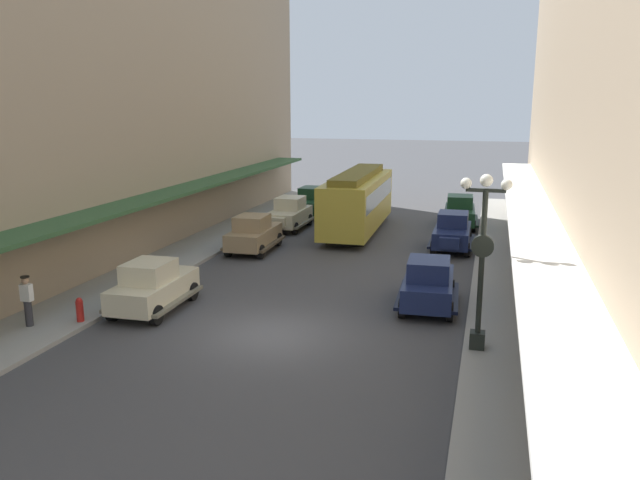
{
  "coord_description": "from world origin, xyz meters",
  "views": [
    {
      "loc": [
        6.53,
        -17.76,
        7.33
      ],
      "look_at": [
        0.0,
        6.0,
        1.8
      ],
      "focal_mm": 35.19,
      "sensor_mm": 36.0,
      "label": 1
    }
  ],
  "objects_px": {
    "parked_car_1": "(452,231)",
    "fire_hydrant": "(80,309)",
    "lamp_post_with_clock": "(482,255)",
    "parked_car_3": "(460,211)",
    "pedestrian_0": "(534,345)",
    "parked_car_0": "(428,282)",
    "parked_car_5": "(153,285)",
    "parked_car_4": "(289,213)",
    "parked_car_6": "(254,233)",
    "pedestrian_1": "(27,300)",
    "parked_car_2": "(311,201)",
    "streetcar": "(358,199)"
  },
  "relations": [
    {
      "from": "parked_car_1",
      "to": "fire_hydrant",
      "type": "bearing_deg",
      "value": -127.89
    },
    {
      "from": "lamp_post_with_clock",
      "to": "fire_hydrant",
      "type": "xyz_separation_m",
      "value": [
        -12.75,
        -1.14,
        -2.42
      ]
    },
    {
      "from": "parked_car_3",
      "to": "pedestrian_0",
      "type": "xyz_separation_m",
      "value": [
        3.04,
        -20.56,
        0.05
      ]
    },
    {
      "from": "parked_car_0",
      "to": "parked_car_5",
      "type": "height_order",
      "value": "same"
    },
    {
      "from": "parked_car_3",
      "to": "parked_car_4",
      "type": "relative_size",
      "value": 1.01
    },
    {
      "from": "parked_car_0",
      "to": "parked_car_4",
      "type": "xyz_separation_m",
      "value": [
        -9.2,
        12.07,
        0.0
      ]
    },
    {
      "from": "parked_car_6",
      "to": "parked_car_0",
      "type": "bearing_deg",
      "value": -34.71
    },
    {
      "from": "pedestrian_0",
      "to": "parked_car_0",
      "type": "bearing_deg",
      "value": 121.89
    },
    {
      "from": "parked_car_1",
      "to": "parked_car_3",
      "type": "relative_size",
      "value": 0.99
    },
    {
      "from": "parked_car_0",
      "to": "parked_car_1",
      "type": "relative_size",
      "value": 1.01
    },
    {
      "from": "parked_car_3",
      "to": "pedestrian_1",
      "type": "height_order",
      "value": "parked_car_3"
    },
    {
      "from": "lamp_post_with_clock",
      "to": "fire_hydrant",
      "type": "distance_m",
      "value": 13.03
    },
    {
      "from": "parked_car_4",
      "to": "fire_hydrant",
      "type": "height_order",
      "value": "parked_car_4"
    },
    {
      "from": "parked_car_2",
      "to": "pedestrian_0",
      "type": "relative_size",
      "value": 2.61
    },
    {
      "from": "parked_car_0",
      "to": "parked_car_5",
      "type": "xyz_separation_m",
      "value": [
        -9.35,
        -2.91,
        0.0
      ]
    },
    {
      "from": "lamp_post_with_clock",
      "to": "pedestrian_0",
      "type": "bearing_deg",
      "value": -45.89
    },
    {
      "from": "parked_car_3",
      "to": "pedestrian_0",
      "type": "relative_size",
      "value": 2.63
    },
    {
      "from": "parked_car_0",
      "to": "streetcar",
      "type": "height_order",
      "value": "streetcar"
    },
    {
      "from": "pedestrian_0",
      "to": "parked_car_3",
      "type": "bearing_deg",
      "value": 98.42
    },
    {
      "from": "parked_car_0",
      "to": "parked_car_4",
      "type": "bearing_deg",
      "value": 127.33
    },
    {
      "from": "parked_car_2",
      "to": "lamp_post_with_clock",
      "type": "height_order",
      "value": "lamp_post_with_clock"
    },
    {
      "from": "parked_car_0",
      "to": "pedestrian_0",
      "type": "bearing_deg",
      "value": -58.11
    },
    {
      "from": "parked_car_3",
      "to": "fire_hydrant",
      "type": "bearing_deg",
      "value": -119.02
    },
    {
      "from": "parked_car_0",
      "to": "parked_car_3",
      "type": "distance_m",
      "value": 15.24
    },
    {
      "from": "parked_car_2",
      "to": "parked_car_3",
      "type": "distance_m",
      "value": 9.46
    },
    {
      "from": "parked_car_4",
      "to": "pedestrian_0",
      "type": "xyz_separation_m",
      "value": [
        12.51,
        -17.39,
        0.05
      ]
    },
    {
      "from": "pedestrian_1",
      "to": "parked_car_4",
      "type": "bearing_deg",
      "value": 80.33
    },
    {
      "from": "fire_hydrant",
      "to": "pedestrian_1",
      "type": "bearing_deg",
      "value": -148.25
    },
    {
      "from": "parked_car_2",
      "to": "pedestrian_0",
      "type": "bearing_deg",
      "value": -60.21
    },
    {
      "from": "parked_car_2",
      "to": "parked_car_3",
      "type": "xyz_separation_m",
      "value": [
        9.39,
        -1.15,
        0.0
      ]
    },
    {
      "from": "parked_car_1",
      "to": "parked_car_5",
      "type": "distance_m",
      "value": 15.59
    },
    {
      "from": "parked_car_6",
      "to": "fire_hydrant",
      "type": "xyz_separation_m",
      "value": [
        -1.76,
        -11.28,
        -0.38
      ]
    },
    {
      "from": "parked_car_0",
      "to": "pedestrian_0",
      "type": "height_order",
      "value": "parked_car_0"
    },
    {
      "from": "parked_car_4",
      "to": "pedestrian_1",
      "type": "distance_m",
      "value": 18.07
    },
    {
      "from": "parked_car_6",
      "to": "pedestrian_1",
      "type": "distance_m",
      "value": 12.48
    },
    {
      "from": "fire_hydrant",
      "to": "parked_car_2",
      "type": "bearing_deg",
      "value": 85.17
    },
    {
      "from": "parked_car_1",
      "to": "parked_car_2",
      "type": "xyz_separation_m",
      "value": [
        -9.34,
        7.0,
        0.0
      ]
    },
    {
      "from": "parked_car_2",
      "to": "parked_car_3",
      "type": "relative_size",
      "value": 0.99
    },
    {
      "from": "parked_car_3",
      "to": "parked_car_0",
      "type": "bearing_deg",
      "value": -91.01
    },
    {
      "from": "parked_car_0",
      "to": "fire_hydrant",
      "type": "xyz_separation_m",
      "value": [
        -10.92,
        -4.93,
        -0.38
      ]
    },
    {
      "from": "parked_car_4",
      "to": "parked_car_6",
      "type": "distance_m",
      "value": 5.72
    },
    {
      "from": "pedestrian_0",
      "to": "parked_car_1",
      "type": "bearing_deg",
      "value": 101.83
    },
    {
      "from": "parked_car_2",
      "to": "parked_car_6",
      "type": "height_order",
      "value": "same"
    },
    {
      "from": "parked_car_3",
      "to": "streetcar",
      "type": "bearing_deg",
      "value": -150.46
    },
    {
      "from": "parked_car_1",
      "to": "lamp_post_with_clock",
      "type": "bearing_deg",
      "value": -83.08
    },
    {
      "from": "parked_car_5",
      "to": "parked_car_0",
      "type": "bearing_deg",
      "value": 17.26
    },
    {
      "from": "parked_car_4",
      "to": "fire_hydrant",
      "type": "xyz_separation_m",
      "value": [
        -1.72,
        -17.0,
        -0.38
      ]
    },
    {
      "from": "parked_car_3",
      "to": "parked_car_6",
      "type": "distance_m",
      "value": 12.96
    },
    {
      "from": "pedestrian_0",
      "to": "pedestrian_1",
      "type": "height_order",
      "value": "pedestrian_1"
    },
    {
      "from": "parked_car_3",
      "to": "parked_car_1",
      "type": "bearing_deg",
      "value": -90.4
    }
  ]
}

